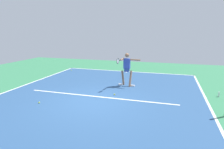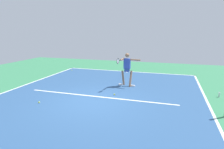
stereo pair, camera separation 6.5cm
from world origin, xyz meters
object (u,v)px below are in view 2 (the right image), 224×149
object	(u,v)px
tennis_player	(127,67)
tennis_ball_centre_court	(114,94)
tennis_ball_by_baseline	(39,102)
tennis_ball_near_player	(72,70)
water_bottle	(219,95)

from	to	relation	value
tennis_player	tennis_ball_centre_court	xyz separation A→B (m)	(0.19, 1.69, -1.00)
tennis_ball_by_baseline	tennis_ball_near_player	size ratio (longest dim) A/B	1.00
tennis_ball_centre_court	tennis_ball_near_player	xyz separation A→B (m)	(4.73, -4.56, 0.00)
tennis_ball_centre_court	tennis_ball_near_player	bearing A→B (deg)	-43.91
tennis_ball_by_baseline	tennis_ball_near_player	distance (m)	6.79
tennis_player	water_bottle	distance (m)	4.53
tennis_player	tennis_ball_near_player	size ratio (longest dim) A/B	27.24
tennis_player	tennis_ball_by_baseline	distance (m)	4.71
tennis_ball_near_player	water_bottle	world-z (taller)	water_bottle
tennis_ball_by_baseline	tennis_ball_centre_court	size ratio (longest dim) A/B	1.00
tennis_ball_by_baseline	tennis_ball_near_player	xyz separation A→B (m)	(2.05, -6.47, 0.00)
tennis_ball_centre_court	tennis_ball_near_player	size ratio (longest dim) A/B	1.00
tennis_player	tennis_ball_near_player	distance (m)	5.78
tennis_player	tennis_ball_by_baseline	xyz separation A→B (m)	(2.86, 3.61, -1.00)
water_bottle	tennis_ball_near_player	bearing A→B (deg)	-19.98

